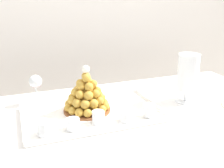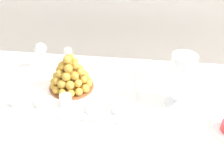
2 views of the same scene
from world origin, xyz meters
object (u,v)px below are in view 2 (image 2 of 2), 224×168
at_px(serving_tray, 72,93).
at_px(dessert_cup_left, 16,99).
at_px(croquembouche, 70,74).
at_px(dessert_cup_centre, 66,101).
at_px(wine_glass, 41,50).
at_px(macaron_goblet, 181,76).
at_px(dessert_cup_right, 118,107).
at_px(dessert_cup_mid_right, 90,106).
at_px(dessert_cup_mid_left, 41,101).

xyz_separation_m(serving_tray, dessert_cup_left, (-0.24, -0.12, 0.03)).
relative_size(croquembouche, dessert_cup_centre, 3.98).
xyz_separation_m(dessert_cup_centre, wine_glass, (-0.24, 0.34, 0.09)).
relative_size(dessert_cup_centre, wine_glass, 0.37).
bearing_deg(macaron_goblet, dessert_cup_centre, -169.73).
bearing_deg(dessert_cup_left, serving_tray, 26.78).
bearing_deg(serving_tray, dessert_cup_centre, -90.80).
relative_size(dessert_cup_centre, dessert_cup_right, 0.99).
bearing_deg(wine_glass, dessert_cup_mid_right, -44.96).
xyz_separation_m(croquembouche, dessert_cup_mid_left, (-0.11, -0.16, -0.06)).
distance_m(serving_tray, dessert_cup_left, 0.28).
relative_size(dessert_cup_mid_left, dessert_cup_right, 1.02).
height_order(serving_tray, dessert_cup_left, dessert_cup_left).
bearing_deg(dessert_cup_mid_left, dessert_cup_centre, 6.58).
bearing_deg(dessert_cup_mid_left, croquembouche, 56.89).
height_order(dessert_cup_mid_left, dessert_cup_right, dessert_cup_right).
relative_size(serving_tray, dessert_cup_centre, 11.27).
xyz_separation_m(dessert_cup_mid_left, wine_glass, (-0.12, 0.35, 0.09)).
relative_size(croquembouche, wine_glass, 1.46).
xyz_separation_m(dessert_cup_mid_right, macaron_goblet, (0.41, 0.12, 0.13)).
relative_size(croquembouche, dessert_cup_right, 3.96).
bearing_deg(wine_glass, serving_tray, -44.60).
distance_m(dessert_cup_mid_left, dessert_cup_mid_right, 0.24).
bearing_deg(dessert_cup_left, macaron_goblet, 8.41).
distance_m(dessert_cup_centre, wine_glass, 0.42).
distance_m(dessert_cup_mid_right, dessert_cup_right, 0.13).
bearing_deg(dessert_cup_mid_right, macaron_goblet, 15.77).
bearing_deg(croquembouche, dessert_cup_left, -143.88).
relative_size(croquembouche, macaron_goblet, 0.89).
bearing_deg(dessert_cup_centre, serving_tray, 89.20).
height_order(croquembouche, macaron_goblet, macaron_goblet).
relative_size(dessert_cup_left, macaron_goblet, 0.22).
distance_m(dessert_cup_left, dessert_cup_centre, 0.24).
xyz_separation_m(croquembouche, dessert_cup_left, (-0.23, -0.17, -0.06)).
xyz_separation_m(dessert_cup_left, dessert_cup_centre, (0.24, 0.02, -0.00)).
bearing_deg(croquembouche, macaron_goblet, -5.59).
distance_m(croquembouche, dessert_cup_centre, 0.16).
bearing_deg(croquembouche, serving_tray, -71.61).
height_order(dessert_cup_mid_left, dessert_cup_centre, dessert_cup_centre).
height_order(dessert_cup_mid_right, dessert_cup_right, dessert_cup_right).
height_order(dessert_cup_left, dessert_cup_mid_right, dessert_cup_left).
distance_m(dessert_cup_centre, macaron_goblet, 0.55).
xyz_separation_m(croquembouche, dessert_cup_centre, (0.01, -0.15, -0.06)).
height_order(dessert_cup_left, wine_glass, wine_glass).
height_order(dessert_cup_left, dessert_cup_mid_left, dessert_cup_left).
bearing_deg(dessert_cup_left, wine_glass, 89.07).
distance_m(dessert_cup_mid_left, macaron_goblet, 0.67).
bearing_deg(serving_tray, croquembouche, 108.39).
relative_size(serving_tray, dessert_cup_mid_left, 10.97).
distance_m(serving_tray, macaron_goblet, 0.55).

